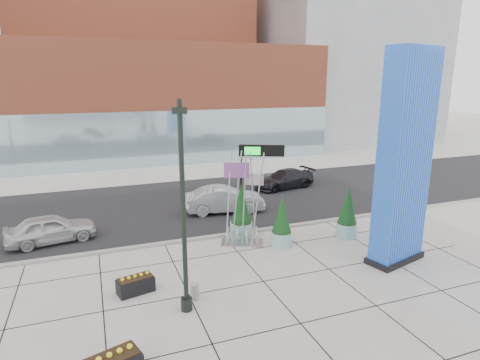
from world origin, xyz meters
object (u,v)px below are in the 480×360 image
object	(u,v)px
overhead_street_sign	(256,157)
car_white_west	(51,229)
lamp_post	(184,230)
public_art_sculpture	(243,220)
car_silver_mid	(225,200)
concrete_bollard	(195,292)
blue_pylon	(404,163)

from	to	relation	value
overhead_street_sign	car_white_west	distance (m)	10.56
lamp_post	public_art_sculpture	bearing A→B (deg)	50.90
car_silver_mid	concrete_bollard	bearing A→B (deg)	164.13
blue_pylon	public_art_sculpture	world-z (taller)	blue_pylon
lamp_post	overhead_street_sign	distance (m)	7.64
blue_pylon	lamp_post	xyz separation A→B (m)	(-9.46, -0.65, -1.41)
concrete_bollard	car_silver_mid	bearing A→B (deg)	65.38
concrete_bollard	car_white_west	distance (m)	9.17
blue_pylon	car_silver_mid	distance (m)	10.77
lamp_post	car_silver_mid	size ratio (longest dim) A/B	1.54
blue_pylon	car_white_west	bearing A→B (deg)	137.25
public_art_sculpture	overhead_street_sign	size ratio (longest dim) A/B	0.97
concrete_bollard	blue_pylon	bearing A→B (deg)	0.59
lamp_post	overhead_street_sign	size ratio (longest dim) A/B	1.53
lamp_post	concrete_bollard	size ratio (longest dim) A/B	11.40
concrete_bollard	overhead_street_sign	world-z (taller)	overhead_street_sign
car_white_west	overhead_street_sign	bearing A→B (deg)	-113.29
concrete_bollard	car_silver_mid	distance (m)	9.89
lamp_post	car_white_west	world-z (taller)	lamp_post
concrete_bollard	overhead_street_sign	size ratio (longest dim) A/B	0.13
lamp_post	car_white_west	bearing A→B (deg)	120.57
public_art_sculpture	car_silver_mid	world-z (taller)	public_art_sculpture
public_art_sculpture	concrete_bollard	distance (m)	5.51
lamp_post	car_silver_mid	world-z (taller)	lamp_post
public_art_sculpture	lamp_post	bearing A→B (deg)	-104.80
lamp_post	concrete_bollard	bearing A→B (deg)	52.37
lamp_post	concrete_bollard	distance (m)	2.71
concrete_bollard	car_white_west	xyz separation A→B (m)	(-5.21, 7.54, 0.38)
public_art_sculpture	concrete_bollard	xyz separation A→B (m)	(-3.44, -4.21, -0.88)
lamp_post	overhead_street_sign	world-z (taller)	lamp_post
public_art_sculpture	concrete_bollard	bearing A→B (deg)	-104.99
car_white_west	car_silver_mid	distance (m)	9.44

